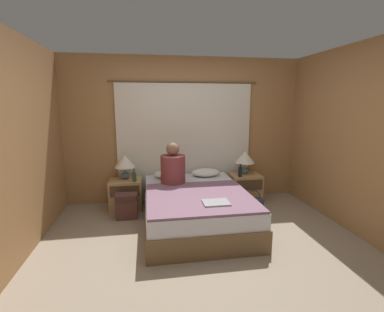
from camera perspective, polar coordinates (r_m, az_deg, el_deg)
name	(u,v)px	position (r m, az deg, el deg)	size (l,w,h in m)	color
ground_plane	(205,247)	(3.56, 2.76, -18.22)	(16.00, 16.00, 0.00)	gray
wall_back	(185,130)	(4.92, -1.55, 5.31)	(4.20, 0.06, 2.50)	#A37547
wall_left	(7,151)	(3.38, -33.77, 0.85)	(0.06, 3.69, 2.50)	#A37547
wall_right	(368,142)	(4.11, 32.43, 2.48)	(0.06, 3.69, 2.50)	#A37547
curtain_panel	(185,143)	(4.88, -1.43, 2.76)	(2.54, 0.02, 2.08)	silver
bed	(195,207)	(4.08, 0.69, -10.48)	(1.44, 1.99, 0.49)	brown
nightstand_left	(126,194)	(4.75, -13.39, -7.60)	(0.52, 0.42, 0.49)	tan
nightstand_right	(245,188)	(5.03, 10.84, -6.44)	(0.52, 0.42, 0.49)	tan
lamp_left	(125,162)	(4.67, -13.62, -1.23)	(0.34, 0.34, 0.41)	slate
lamp_right	(245,158)	(4.96, 10.82, -0.43)	(0.34, 0.34, 0.41)	slate
pillow_left	(169,174)	(4.68, -4.79, -3.70)	(0.49, 0.35, 0.12)	white
pillow_right	(206,172)	(4.77, 2.81, -3.39)	(0.49, 0.35, 0.12)	white
blanket_on_bed	(199,197)	(3.70, 1.55, -8.41)	(1.38, 1.31, 0.03)	slate
person_left_in_bed	(173,168)	(4.26, -3.93, -2.41)	(0.38, 0.38, 0.65)	brown
beer_bottle_on_left_stand	(134,177)	(4.54, -11.74, -4.17)	(0.06, 0.06, 0.21)	#2D4C28
beer_bottle_on_right_stand	(240,172)	(4.79, 9.85, -3.20)	(0.06, 0.06, 0.22)	black
laptop_on_bed	(216,202)	(3.45, 4.95, -9.48)	(0.32, 0.25, 0.02)	#9EA0A5
backpack_on_floor	(127,204)	(4.38, -13.26, -9.65)	(0.32, 0.23, 0.38)	brown
handbag_on_floor	(253,204)	(4.67, 12.50, -9.66)	(0.28, 0.18, 0.35)	#333D56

